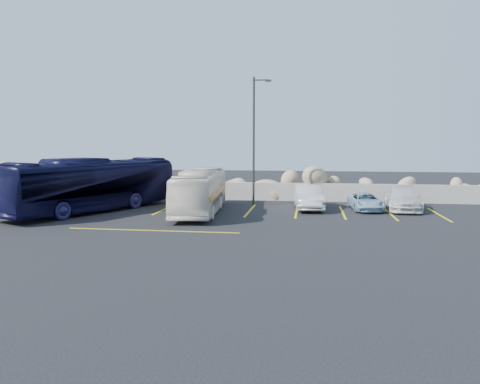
# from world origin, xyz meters

# --- Properties ---
(ground) EXTENTS (90.00, 90.00, 0.00)m
(ground) POSITION_xyz_m (0.00, 0.00, 0.00)
(ground) COLOR black
(ground) RESTS_ON ground
(seawall) EXTENTS (60.00, 0.40, 1.20)m
(seawall) POSITION_xyz_m (0.00, 12.00, 0.60)
(seawall) COLOR gray
(seawall) RESTS_ON ground
(riprap_pile) EXTENTS (54.00, 2.80, 2.60)m
(riprap_pile) POSITION_xyz_m (0.00, 13.20, 1.30)
(riprap_pile) COLOR #A08469
(riprap_pile) RESTS_ON ground
(parking_lines) EXTENTS (18.16, 9.36, 0.01)m
(parking_lines) POSITION_xyz_m (4.64, 5.57, 0.01)
(parking_lines) COLOR gold
(parking_lines) RESTS_ON ground
(lamppost) EXTENTS (1.14, 0.18, 8.00)m
(lamppost) POSITION_xyz_m (2.56, 9.50, 4.30)
(lamppost) COLOR #302D2B
(lamppost) RESTS_ON ground
(vintage_bus) EXTENTS (2.79, 8.85, 2.43)m
(vintage_bus) POSITION_xyz_m (-0.08, 5.78, 1.21)
(vintage_bus) COLOR silver
(vintage_bus) RESTS_ON ground
(tour_coach) EXTENTS (6.97, 11.15, 3.08)m
(tour_coach) POSITION_xyz_m (-6.33, 5.37, 1.54)
(tour_coach) COLOR black
(tour_coach) RESTS_ON ground
(car_b) EXTENTS (1.90, 4.49, 1.44)m
(car_b) POSITION_xyz_m (5.97, 8.12, 0.72)
(car_b) COLOR silver
(car_b) RESTS_ON ground
(car_c) EXTENTS (2.20, 4.70, 1.33)m
(car_c) POSITION_xyz_m (11.46, 8.62, 0.66)
(car_c) COLOR silver
(car_c) RESTS_ON ground
(car_d) EXTENTS (2.00, 3.77, 1.01)m
(car_d) POSITION_xyz_m (9.30, 8.17, 0.50)
(car_d) COLOR #8DAFC8
(car_d) RESTS_ON ground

